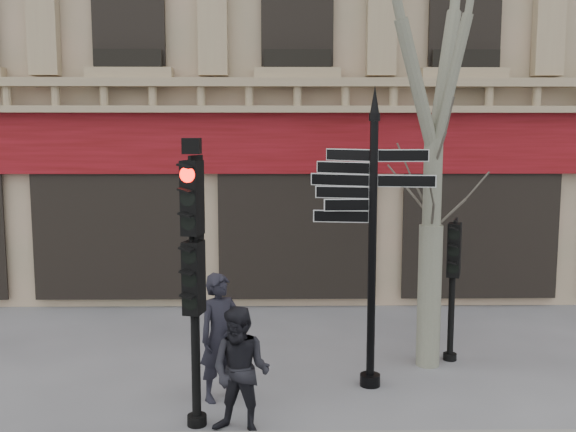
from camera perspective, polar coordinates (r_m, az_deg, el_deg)
name	(u,v)px	position (r m, az deg, el deg)	size (l,w,h in m)	color
ground	(306,398)	(9.64, 1.59, -15.86)	(80.00, 80.00, 0.00)	slate
fingerpost	(373,188)	(9.44, 7.59, 2.50)	(2.36, 2.36, 4.49)	black
traffic_signal_main	(194,248)	(8.21, -8.38, -2.79)	(0.47, 0.39, 3.75)	black
traffic_signal_secondary	(453,265)	(11.00, 14.44, -4.24)	(0.47, 0.40, 2.34)	black
pedestrian_a	(220,337)	(9.34, -6.03, -10.64)	(0.67, 0.44, 1.84)	black
pedestrian_b	(241,371)	(8.32, -4.22, -13.62)	(0.80, 0.62, 1.65)	black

